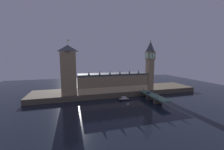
{
  "coord_description": "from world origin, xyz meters",
  "views": [
    {
      "loc": [
        -57.8,
        -136.67,
        49.24
      ],
      "look_at": [
        -13.04,
        20.0,
        28.27
      ],
      "focal_mm": 22.0,
      "sensor_mm": 36.0,
      "label": 1
    }
  ],
  "objects_px": {
    "car_northbound_lead": "(148,93)",
    "boat_upstream": "(124,99)",
    "car_southbound_trail": "(151,92)",
    "street_lamp_near": "(158,96)",
    "victoria_tower": "(69,70)",
    "street_lamp_far": "(144,89)",
    "pedestrian_far_rail": "(146,93)",
    "pedestrian_near_rail": "(156,97)",
    "clock_tower": "(150,64)",
    "pedestrian_mid_walk": "(158,94)"
  },
  "relations": [
    {
      "from": "car_northbound_lead",
      "to": "boat_upstream",
      "type": "distance_m",
      "value": 30.0
    },
    {
      "from": "car_northbound_lead",
      "to": "street_lamp_far",
      "type": "relative_size",
      "value": 0.67
    },
    {
      "from": "car_northbound_lead",
      "to": "street_lamp_far",
      "type": "distance_m",
      "value": 7.68
    },
    {
      "from": "pedestrian_near_rail",
      "to": "pedestrian_mid_walk",
      "type": "height_order",
      "value": "pedestrian_near_rail"
    },
    {
      "from": "victoria_tower",
      "to": "pedestrian_far_rail",
      "type": "height_order",
      "value": "victoria_tower"
    },
    {
      "from": "car_southbound_trail",
      "to": "street_lamp_near",
      "type": "relative_size",
      "value": 0.78
    },
    {
      "from": "car_southbound_trail",
      "to": "street_lamp_near",
      "type": "distance_m",
      "value": 26.41
    },
    {
      "from": "clock_tower",
      "to": "car_southbound_trail",
      "type": "distance_m",
      "value": 40.07
    },
    {
      "from": "car_northbound_lead",
      "to": "street_lamp_near",
      "type": "height_order",
      "value": "street_lamp_near"
    },
    {
      "from": "clock_tower",
      "to": "car_northbound_lead",
      "type": "bearing_deg",
      "value": -122.96
    },
    {
      "from": "victoria_tower",
      "to": "boat_upstream",
      "type": "height_order",
      "value": "victoria_tower"
    },
    {
      "from": "clock_tower",
      "to": "street_lamp_far",
      "type": "bearing_deg",
      "value": -137.36
    },
    {
      "from": "pedestrian_far_rail",
      "to": "pedestrian_near_rail",
      "type": "bearing_deg",
      "value": -90.0
    },
    {
      "from": "pedestrian_mid_walk",
      "to": "pedestrian_near_rail",
      "type": "bearing_deg",
      "value": -131.97
    },
    {
      "from": "pedestrian_near_rail",
      "to": "clock_tower",
      "type": "bearing_deg",
      "value": 68.01
    },
    {
      "from": "car_southbound_trail",
      "to": "street_lamp_far",
      "type": "relative_size",
      "value": 0.79
    },
    {
      "from": "clock_tower",
      "to": "pedestrian_mid_walk",
      "type": "bearing_deg",
      "value": -103.56
    },
    {
      "from": "victoria_tower",
      "to": "car_southbound_trail",
      "type": "relative_size",
      "value": 13.59
    },
    {
      "from": "car_northbound_lead",
      "to": "street_lamp_near",
      "type": "xyz_separation_m",
      "value": [
        -2.72,
        -22.9,
        2.99
      ]
    },
    {
      "from": "pedestrian_mid_walk",
      "to": "car_northbound_lead",
      "type": "bearing_deg",
      "value": 127.65
    },
    {
      "from": "pedestrian_mid_walk",
      "to": "pedestrian_far_rail",
      "type": "bearing_deg",
      "value": 132.57
    },
    {
      "from": "victoria_tower",
      "to": "boat_upstream",
      "type": "distance_m",
      "value": 72.78
    },
    {
      "from": "street_lamp_far",
      "to": "boat_upstream",
      "type": "relative_size",
      "value": 0.47
    },
    {
      "from": "street_lamp_near",
      "to": "street_lamp_far",
      "type": "height_order",
      "value": "street_lamp_near"
    },
    {
      "from": "car_northbound_lead",
      "to": "boat_upstream",
      "type": "height_order",
      "value": "car_northbound_lead"
    },
    {
      "from": "boat_upstream",
      "to": "victoria_tower",
      "type": "bearing_deg",
      "value": 158.9
    },
    {
      "from": "pedestrian_near_rail",
      "to": "boat_upstream",
      "type": "bearing_deg",
      "value": 139.58
    },
    {
      "from": "car_southbound_trail",
      "to": "car_northbound_lead",
      "type": "bearing_deg",
      "value": -153.84
    },
    {
      "from": "pedestrian_near_rail",
      "to": "boat_upstream",
      "type": "relative_size",
      "value": 0.14
    },
    {
      "from": "pedestrian_mid_walk",
      "to": "street_lamp_near",
      "type": "height_order",
      "value": "street_lamp_near"
    },
    {
      "from": "car_southbound_trail",
      "to": "street_lamp_near",
      "type": "height_order",
      "value": "street_lamp_near"
    },
    {
      "from": "pedestrian_near_rail",
      "to": "pedestrian_far_rail",
      "type": "xyz_separation_m",
      "value": [
        0.0,
        20.46,
        -0.02
      ]
    },
    {
      "from": "victoria_tower",
      "to": "pedestrian_near_rail",
      "type": "distance_m",
      "value": 102.21
    },
    {
      "from": "street_lamp_near",
      "to": "car_southbound_trail",
      "type": "bearing_deg",
      "value": 73.68
    },
    {
      "from": "clock_tower",
      "to": "boat_upstream",
      "type": "bearing_deg",
      "value": -156.5
    },
    {
      "from": "victoria_tower",
      "to": "pedestrian_far_rail",
      "type": "distance_m",
      "value": 94.76
    },
    {
      "from": "car_northbound_lead",
      "to": "pedestrian_near_rail",
      "type": "distance_m",
      "value": 19.52
    },
    {
      "from": "car_northbound_lead",
      "to": "pedestrian_near_rail",
      "type": "height_order",
      "value": "pedestrian_near_rail"
    },
    {
      "from": "pedestrian_mid_walk",
      "to": "pedestrian_far_rail",
      "type": "xyz_separation_m",
      "value": [
        -9.3,
        10.12,
        0.01
      ]
    },
    {
      "from": "car_northbound_lead",
      "to": "car_southbound_trail",
      "type": "relative_size",
      "value": 0.85
    },
    {
      "from": "pedestrian_far_rail",
      "to": "clock_tower",
      "type": "bearing_deg",
      "value": 51.69
    },
    {
      "from": "clock_tower",
      "to": "boat_upstream",
      "type": "xyz_separation_m",
      "value": [
        -43.72,
        -19.01,
        -39.37
      ]
    },
    {
      "from": "car_northbound_lead",
      "to": "street_lamp_near",
      "type": "bearing_deg",
      "value": -96.79
    },
    {
      "from": "victoria_tower",
      "to": "street_lamp_far",
      "type": "xyz_separation_m",
      "value": [
        86.73,
        -20.19,
        -24.22
      ]
    },
    {
      "from": "car_southbound_trail",
      "to": "pedestrian_near_rail",
      "type": "relative_size",
      "value": 2.67
    },
    {
      "from": "pedestrian_far_rail",
      "to": "street_lamp_far",
      "type": "distance_m",
      "value": 6.15
    },
    {
      "from": "clock_tower",
      "to": "pedestrian_far_rail",
      "type": "distance_m",
      "value": 42.78
    },
    {
      "from": "pedestrian_near_rail",
      "to": "pedestrian_far_rail",
      "type": "relative_size",
      "value": 1.02
    },
    {
      "from": "pedestrian_far_rail",
      "to": "street_lamp_far",
      "type": "relative_size",
      "value": 0.29
    },
    {
      "from": "car_southbound_trail",
      "to": "victoria_tower",
      "type": "bearing_deg",
      "value": 165.44
    }
  ]
}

